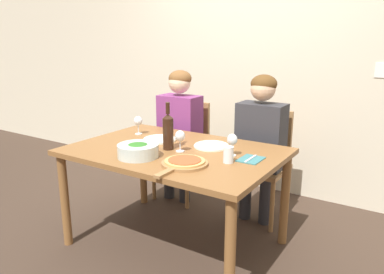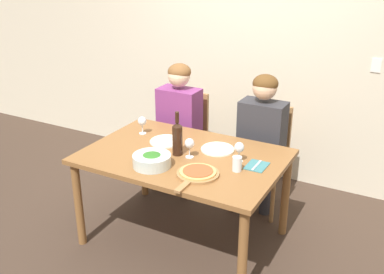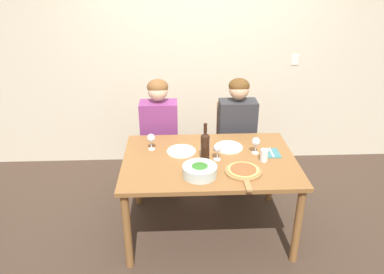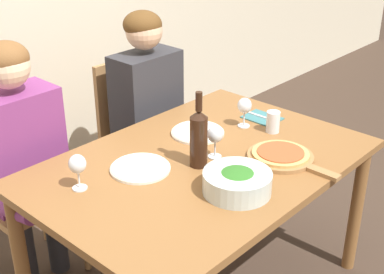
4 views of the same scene
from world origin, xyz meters
The scene contains 17 objects.
ground_plane centered at (0.00, 0.00, 0.00)m, with size 40.00×40.00×0.00m, color #3D2D23.
back_wall centered at (0.00, 1.43, 1.35)m, with size 10.00×0.06×2.70m.
dining_table centered at (0.00, 0.00, 0.66)m, with size 1.48×1.01×0.74m.
chair_left centered at (-0.45, 0.82, 0.50)m, with size 0.42×0.42×0.92m.
chair_right centered at (0.35, 0.82, 0.50)m, with size 0.42×0.42×0.92m.
person_woman centered at (-0.45, 0.71, 0.74)m, with size 0.47×0.51×1.23m.
person_man centered at (0.35, 0.71, 0.74)m, with size 0.47×0.51×1.23m.
wine_bottle centered at (-0.04, -0.02, 0.88)m, with size 0.08×0.08×0.34m.
broccoli_bowl centered at (-0.10, -0.28, 0.79)m, with size 0.27×0.27×0.09m.
dinner_plate_left centered at (-0.24, 0.14, 0.75)m, with size 0.26×0.26×0.02m.
dinner_plate_right centered at (0.19, 0.19, 0.75)m, with size 0.26×0.26×0.02m.
pizza_on_board centered at (0.25, -0.25, 0.76)m, with size 0.29×0.43×0.04m.
wine_glass_left centered at (-0.50, 0.20, 0.85)m, with size 0.07×0.07×0.15m.
wine_glass_right centered at (0.41, 0.08, 0.85)m, with size 0.07×0.07×0.15m.
wine_glass_centre centered at (0.06, -0.02, 0.85)m, with size 0.07×0.07×0.15m.
water_tumbler centered at (0.46, -0.06, 0.79)m, with size 0.07×0.07×0.10m.
fork_on_napkin centered at (0.55, 0.07, 0.75)m, with size 0.14×0.18×0.01m.
Camera 1 is at (1.48, -2.08, 1.50)m, focal length 35.00 mm.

